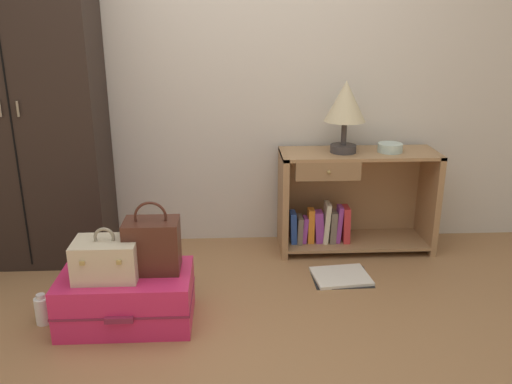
{
  "coord_description": "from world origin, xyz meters",
  "views": [
    {
      "loc": [
        0.02,
        -2.14,
        1.55
      ],
      "look_at": [
        0.17,
        0.85,
        0.55
      ],
      "focal_mm": 37.4,
      "sensor_mm": 36.0,
      "label": 1
    }
  ],
  "objects_px": {
    "train_case": "(106,259)",
    "suitcase_large": "(127,298)",
    "table_lamp": "(345,105)",
    "open_book_on_floor": "(341,277)",
    "wardrobe": "(24,102)",
    "bookshelf": "(349,201)",
    "bottle": "(42,310)",
    "handbag": "(152,245)",
    "bowl": "(390,148)"
  },
  "relations": [
    {
      "from": "train_case",
      "to": "suitcase_large",
      "type": "bearing_deg",
      "value": 19.86
    },
    {
      "from": "table_lamp",
      "to": "open_book_on_floor",
      "type": "distance_m",
      "value": 1.09
    },
    {
      "from": "table_lamp",
      "to": "train_case",
      "type": "relative_size",
      "value": 1.46
    },
    {
      "from": "wardrobe",
      "to": "train_case",
      "type": "distance_m",
      "value": 1.26
    },
    {
      "from": "train_case",
      "to": "wardrobe",
      "type": "bearing_deg",
      "value": 125.91
    },
    {
      "from": "suitcase_large",
      "to": "open_book_on_floor",
      "type": "relative_size",
      "value": 1.88
    },
    {
      "from": "bookshelf",
      "to": "bottle",
      "type": "xyz_separation_m",
      "value": [
        -1.81,
        -0.89,
        -0.26
      ]
    },
    {
      "from": "bookshelf",
      "to": "handbag",
      "type": "bearing_deg",
      "value": -145.11
    },
    {
      "from": "wardrobe",
      "to": "bowl",
      "type": "bearing_deg",
      "value": 0.42
    },
    {
      "from": "bowl",
      "to": "handbag",
      "type": "xyz_separation_m",
      "value": [
        -1.46,
        -0.82,
        -0.3
      ]
    },
    {
      "from": "bottle",
      "to": "open_book_on_floor",
      "type": "bearing_deg",
      "value": 14.32
    },
    {
      "from": "wardrobe",
      "to": "table_lamp",
      "type": "bearing_deg",
      "value": 0.67
    },
    {
      "from": "table_lamp",
      "to": "handbag",
      "type": "distance_m",
      "value": 1.53
    },
    {
      "from": "handbag",
      "to": "open_book_on_floor",
      "type": "xyz_separation_m",
      "value": [
        1.08,
        0.39,
        -0.41
      ]
    },
    {
      "from": "table_lamp",
      "to": "bowl",
      "type": "bearing_deg",
      "value": -1.15
    },
    {
      "from": "table_lamp",
      "to": "bowl",
      "type": "height_order",
      "value": "table_lamp"
    },
    {
      "from": "train_case",
      "to": "bottle",
      "type": "bearing_deg",
      "value": 175.27
    },
    {
      "from": "table_lamp",
      "to": "open_book_on_floor",
      "type": "bearing_deg",
      "value": -98.78
    },
    {
      "from": "train_case",
      "to": "bookshelf",
      "type": "bearing_deg",
      "value": 32.49
    },
    {
      "from": "wardrobe",
      "to": "handbag",
      "type": "relative_size",
      "value": 5.46
    },
    {
      "from": "open_book_on_floor",
      "to": "bottle",
      "type": "bearing_deg",
      "value": -165.68
    },
    {
      "from": "bowl",
      "to": "suitcase_large",
      "type": "distance_m",
      "value": 1.91
    },
    {
      "from": "wardrobe",
      "to": "bookshelf",
      "type": "bearing_deg",
      "value": 1.35
    },
    {
      "from": "bookshelf",
      "to": "handbag",
      "type": "height_order",
      "value": "bookshelf"
    },
    {
      "from": "bookshelf",
      "to": "train_case",
      "type": "distance_m",
      "value": 1.71
    },
    {
      "from": "wardrobe",
      "to": "table_lamp",
      "type": "relative_size",
      "value": 4.45
    },
    {
      "from": "suitcase_large",
      "to": "bottle",
      "type": "xyz_separation_m",
      "value": [
        -0.44,
        0.0,
        -0.06
      ]
    },
    {
      "from": "open_book_on_floor",
      "to": "table_lamp",
      "type": "bearing_deg",
      "value": 81.22
    },
    {
      "from": "table_lamp",
      "to": "bottle",
      "type": "distance_m",
      "value": 2.15
    },
    {
      "from": "handbag",
      "to": "wardrobe",
      "type": "bearing_deg",
      "value": 136.8
    },
    {
      "from": "table_lamp",
      "to": "open_book_on_floor",
      "type": "xyz_separation_m",
      "value": [
        -0.07,
        -0.44,
        -0.99
      ]
    },
    {
      "from": "bottle",
      "to": "bowl",
      "type": "bearing_deg",
      "value": 22.69
    },
    {
      "from": "bookshelf",
      "to": "bottle",
      "type": "relative_size",
      "value": 6.12
    },
    {
      "from": "table_lamp",
      "to": "train_case",
      "type": "height_order",
      "value": "table_lamp"
    },
    {
      "from": "handbag",
      "to": "suitcase_large",
      "type": "bearing_deg",
      "value": -164.52
    },
    {
      "from": "bottle",
      "to": "wardrobe",
      "type": "bearing_deg",
      "value": 107.53
    },
    {
      "from": "bookshelf",
      "to": "bowl",
      "type": "xyz_separation_m",
      "value": [
        0.24,
        -0.03,
        0.38
      ]
    },
    {
      "from": "suitcase_large",
      "to": "open_book_on_floor",
      "type": "bearing_deg",
      "value": 19.23
    },
    {
      "from": "table_lamp",
      "to": "handbag",
      "type": "xyz_separation_m",
      "value": [
        -1.15,
        -0.82,
        -0.58
      ]
    },
    {
      "from": "wardrobe",
      "to": "open_book_on_floor",
      "type": "height_order",
      "value": "wardrobe"
    },
    {
      "from": "wardrobe",
      "to": "bookshelf",
      "type": "relative_size",
      "value": 1.99
    },
    {
      "from": "handbag",
      "to": "train_case",
      "type": "bearing_deg",
      "value": -162.94
    },
    {
      "from": "train_case",
      "to": "table_lamp",
      "type": "bearing_deg",
      "value": 33.02
    },
    {
      "from": "wardrobe",
      "to": "bowl",
      "type": "height_order",
      "value": "wardrobe"
    },
    {
      "from": "bottle",
      "to": "table_lamp",
      "type": "bearing_deg",
      "value": 26.39
    },
    {
      "from": "bottle",
      "to": "open_book_on_floor",
      "type": "relative_size",
      "value": 0.47
    },
    {
      "from": "open_book_on_floor",
      "to": "suitcase_large",
      "type": "bearing_deg",
      "value": -160.77
    },
    {
      "from": "train_case",
      "to": "handbag",
      "type": "distance_m",
      "value": 0.24
    },
    {
      "from": "wardrobe",
      "to": "bookshelf",
      "type": "height_order",
      "value": "wardrobe"
    },
    {
      "from": "wardrobe",
      "to": "handbag",
      "type": "height_order",
      "value": "wardrobe"
    }
  ]
}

